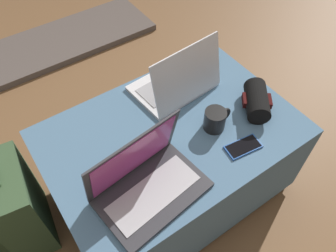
{
  "coord_description": "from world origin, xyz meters",
  "views": [
    {
      "loc": [
        -0.48,
        -0.66,
        1.51
      ],
      "look_at": [
        -0.03,
        -0.02,
        0.56
      ],
      "focal_mm": 35.0,
      "sensor_mm": 36.0,
      "label": 1
    }
  ],
  "objects_px": {
    "wrist_brace": "(257,101)",
    "coffee_mug": "(216,119)",
    "laptop_near": "(146,181)",
    "laptop_far": "(177,82)",
    "cell_phone": "(243,147)",
    "backpack": "(17,207)"
  },
  "relations": [
    {
      "from": "laptop_near",
      "to": "backpack",
      "type": "relative_size",
      "value": 0.77
    },
    {
      "from": "laptop_near",
      "to": "coffee_mug",
      "type": "relative_size",
      "value": 3.2
    },
    {
      "from": "coffee_mug",
      "to": "wrist_brace",
      "type": "bearing_deg",
      "value": -5.62
    },
    {
      "from": "wrist_brace",
      "to": "coffee_mug",
      "type": "bearing_deg",
      "value": 174.38
    },
    {
      "from": "laptop_far",
      "to": "coffee_mug",
      "type": "xyz_separation_m",
      "value": [
        0.01,
        -0.25,
        -0.01
      ]
    },
    {
      "from": "laptop_near",
      "to": "cell_phone",
      "type": "relative_size",
      "value": 2.68
    },
    {
      "from": "laptop_near",
      "to": "laptop_far",
      "type": "height_order",
      "value": "laptop_far"
    },
    {
      "from": "cell_phone",
      "to": "coffee_mug",
      "type": "height_order",
      "value": "coffee_mug"
    },
    {
      "from": "coffee_mug",
      "to": "backpack",
      "type": "bearing_deg",
      "value": 161.05
    },
    {
      "from": "backpack",
      "to": "coffee_mug",
      "type": "xyz_separation_m",
      "value": [
        0.82,
        -0.28,
        0.3
      ]
    },
    {
      "from": "laptop_near",
      "to": "wrist_brace",
      "type": "distance_m",
      "value": 0.59
    },
    {
      "from": "cell_phone",
      "to": "backpack",
      "type": "height_order",
      "value": "backpack"
    },
    {
      "from": "wrist_brace",
      "to": "coffee_mug",
      "type": "height_order",
      "value": "wrist_brace"
    },
    {
      "from": "coffee_mug",
      "to": "laptop_far",
      "type": "bearing_deg",
      "value": 91.42
    },
    {
      "from": "laptop_near",
      "to": "laptop_far",
      "type": "bearing_deg",
      "value": 34.95
    },
    {
      "from": "cell_phone",
      "to": "wrist_brace",
      "type": "relative_size",
      "value": 0.73
    },
    {
      "from": "laptop_near",
      "to": "coffee_mug",
      "type": "bearing_deg",
      "value": 5.15
    },
    {
      "from": "laptop_near",
      "to": "wrist_brace",
      "type": "bearing_deg",
      "value": -1.04
    },
    {
      "from": "laptop_near",
      "to": "laptop_far",
      "type": "relative_size",
      "value": 1.09
    },
    {
      "from": "backpack",
      "to": "wrist_brace",
      "type": "bearing_deg",
      "value": 80.99
    },
    {
      "from": "laptop_far",
      "to": "wrist_brace",
      "type": "bearing_deg",
      "value": 123.01
    },
    {
      "from": "wrist_brace",
      "to": "coffee_mug",
      "type": "xyz_separation_m",
      "value": [
        -0.21,
        0.02,
        -0.0
      ]
    }
  ]
}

